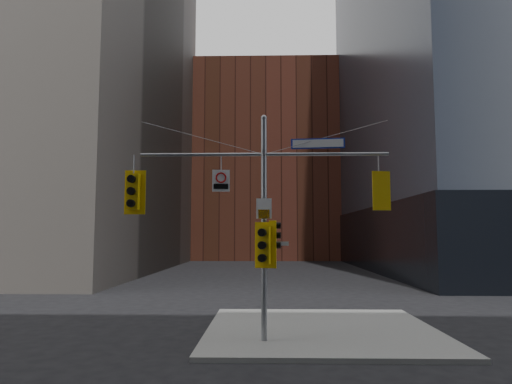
{
  "coord_description": "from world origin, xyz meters",
  "views": [
    {
      "loc": [
        0.08,
        -12.51,
        3.41
      ],
      "look_at": [
        -0.25,
        2.0,
        4.78
      ],
      "focal_mm": 32.0,
      "sensor_mm": 36.0,
      "label": 1
    }
  ],
  "objects_px": {
    "regulatory_sign_arm": "(221,180)",
    "signal_assembly": "(264,203)",
    "traffic_light_west_arm": "(133,192)",
    "traffic_light_pole_front": "(264,245)",
    "street_sign_blade": "(318,143)",
    "traffic_light_pole_side": "(274,235)",
    "traffic_light_east_arm": "(379,191)"
  },
  "relations": [
    {
      "from": "traffic_light_west_arm",
      "to": "traffic_light_pole_front",
      "type": "bearing_deg",
      "value": -3.08
    },
    {
      "from": "regulatory_sign_arm",
      "to": "traffic_light_east_arm",
      "type": "bearing_deg",
      "value": -6.28
    },
    {
      "from": "traffic_light_pole_side",
      "to": "traffic_light_pole_front",
      "type": "distance_m",
      "value": 0.51
    },
    {
      "from": "traffic_light_west_arm",
      "to": "traffic_light_east_arm",
      "type": "bearing_deg",
      "value": 0.63
    },
    {
      "from": "traffic_light_pole_side",
      "to": "traffic_light_west_arm",
      "type": "bearing_deg",
      "value": 96.07
    },
    {
      "from": "signal_assembly",
      "to": "traffic_light_pole_side",
      "type": "height_order",
      "value": "signal_assembly"
    },
    {
      "from": "signal_assembly",
      "to": "traffic_light_pole_front",
      "type": "bearing_deg",
      "value": -89.63
    },
    {
      "from": "traffic_light_pole_front",
      "to": "street_sign_blade",
      "type": "distance_m",
      "value": 3.7
    },
    {
      "from": "traffic_light_west_arm",
      "to": "traffic_light_pole_front",
      "type": "height_order",
      "value": "traffic_light_west_arm"
    },
    {
      "from": "traffic_light_pole_front",
      "to": "regulatory_sign_arm",
      "type": "distance_m",
      "value": 2.5
    },
    {
      "from": "signal_assembly",
      "to": "traffic_light_east_arm",
      "type": "relative_size",
      "value": 6.46
    },
    {
      "from": "signal_assembly",
      "to": "traffic_light_east_arm",
      "type": "xyz_separation_m",
      "value": [
        3.67,
        0.0,
        0.38
      ]
    },
    {
      "from": "regulatory_sign_arm",
      "to": "signal_assembly",
      "type": "bearing_deg",
      "value": -5.68
    },
    {
      "from": "traffic_light_east_arm",
      "to": "regulatory_sign_arm",
      "type": "xyz_separation_m",
      "value": [
        -5.05,
        -0.02,
        0.37
      ]
    },
    {
      "from": "signal_assembly",
      "to": "traffic_light_east_arm",
      "type": "bearing_deg",
      "value": 0.02
    },
    {
      "from": "traffic_light_west_arm",
      "to": "regulatory_sign_arm",
      "type": "relative_size",
      "value": 2.06
    },
    {
      "from": "signal_assembly",
      "to": "traffic_light_pole_front",
      "type": "height_order",
      "value": "signal_assembly"
    },
    {
      "from": "traffic_light_west_arm",
      "to": "regulatory_sign_arm",
      "type": "xyz_separation_m",
      "value": [
        2.83,
        -0.03,
        0.37
      ]
    },
    {
      "from": "traffic_light_west_arm",
      "to": "traffic_light_pole_side",
      "type": "distance_m",
      "value": 4.74
    },
    {
      "from": "traffic_light_pole_front",
      "to": "street_sign_blade",
      "type": "relative_size",
      "value": 0.84
    },
    {
      "from": "traffic_light_pole_side",
      "to": "traffic_light_pole_front",
      "type": "xyz_separation_m",
      "value": [
        -0.32,
        -0.27,
        -0.3
      ]
    },
    {
      "from": "traffic_light_west_arm",
      "to": "regulatory_sign_arm",
      "type": "bearing_deg",
      "value": 0.03
    },
    {
      "from": "traffic_light_west_arm",
      "to": "traffic_light_pole_front",
      "type": "distance_m",
      "value": 4.55
    },
    {
      "from": "street_sign_blade",
      "to": "traffic_light_east_arm",
      "type": "bearing_deg",
      "value": 5.75
    },
    {
      "from": "regulatory_sign_arm",
      "to": "street_sign_blade",
      "type": "bearing_deg",
      "value": -6.09
    },
    {
      "from": "traffic_light_pole_side",
      "to": "street_sign_blade",
      "type": "height_order",
      "value": "street_sign_blade"
    },
    {
      "from": "signal_assembly",
      "to": "traffic_light_west_arm",
      "type": "relative_size",
      "value": 5.55
    },
    {
      "from": "signal_assembly",
      "to": "traffic_light_pole_side",
      "type": "xyz_separation_m",
      "value": [
        0.32,
        0.0,
        -1.02
      ]
    },
    {
      "from": "traffic_light_east_arm",
      "to": "traffic_light_pole_side",
      "type": "bearing_deg",
      "value": -10.54
    },
    {
      "from": "signal_assembly",
      "to": "traffic_light_pole_side",
      "type": "relative_size",
      "value": 8.52
    },
    {
      "from": "traffic_light_pole_front",
      "to": "regulatory_sign_arm",
      "type": "xyz_separation_m",
      "value": [
        -1.38,
        0.25,
        2.07
      ]
    },
    {
      "from": "traffic_light_east_arm",
      "to": "traffic_light_pole_front",
      "type": "relative_size",
      "value": 0.86
    }
  ]
}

